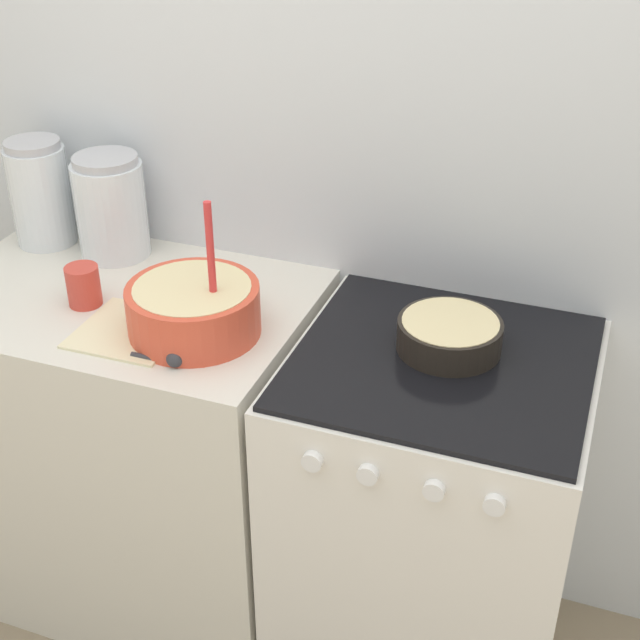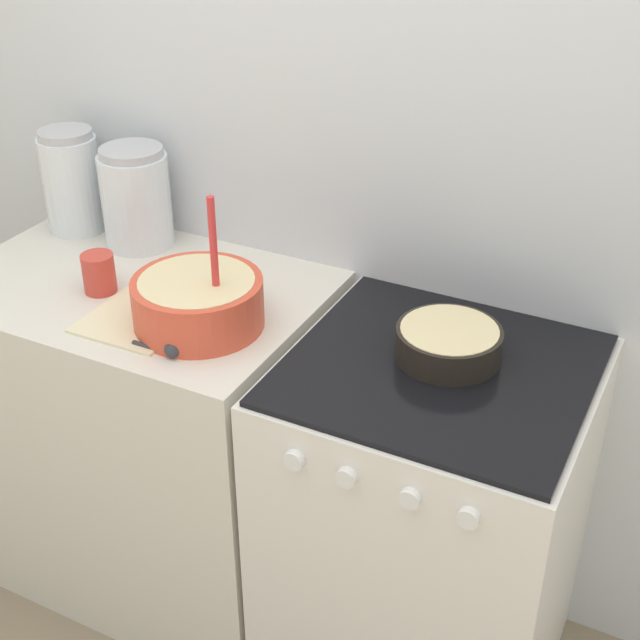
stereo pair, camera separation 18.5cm
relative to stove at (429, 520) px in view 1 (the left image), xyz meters
The scene contains 10 objects.
wall_back 0.88m from the stove, 135.37° to the left, with size 4.75×0.05×2.40m.
countertop_cabinet 0.76m from the stove, behind, with size 0.88×0.59×0.89m.
stove is the anchor object (origin of this frame).
mixing_bowl 0.73m from the stove, behind, with size 0.28×0.28×0.31m.
baking_pan 0.48m from the stove, 88.54° to the left, with size 0.22×0.22×0.07m.
storage_jar_left 1.24m from the stove, behind, with size 0.15×0.15×0.27m.
storage_jar_middle 1.06m from the stove, 167.81° to the left, with size 0.17×0.17×0.26m.
tin_can 0.95m from the stove, behind, with size 0.08×0.08×0.09m.
recipe_page 0.80m from the stove, 168.95° to the right, with size 0.22×0.22×0.01m.
measuring_spoon 0.72m from the stove, 157.41° to the right, with size 0.12×0.04×0.04m.
Camera 1 is at (0.62, -1.22, 1.89)m, focal length 50.00 mm.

